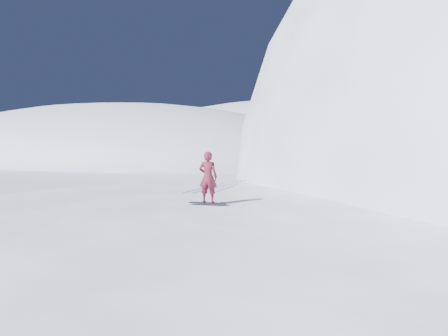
# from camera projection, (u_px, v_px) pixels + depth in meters

# --- Properties ---
(ground) EXTENTS (400.00, 400.00, 0.00)m
(ground) POSITION_uv_depth(u_px,v_px,m) (162.00, 267.00, 14.04)
(ground) COLOR white
(ground) RESTS_ON ground
(near_ridge) EXTENTS (36.00, 28.00, 4.80)m
(near_ridge) POSITION_uv_depth(u_px,v_px,m) (229.00, 251.00, 16.08)
(near_ridge) COLOR white
(near_ridge) RESTS_ON ground
(far_ridge_a) EXTENTS (120.00, 70.00, 28.00)m
(far_ridge_a) POSITION_uv_depth(u_px,v_px,m) (103.00, 160.00, 101.49)
(far_ridge_a) COLOR white
(far_ridge_a) RESTS_ON ground
(far_ridge_c) EXTENTS (140.00, 90.00, 36.00)m
(far_ridge_c) POSITION_uv_depth(u_px,v_px,m) (288.00, 157.00, 128.59)
(far_ridge_c) COLOR white
(far_ridge_c) RESTS_ON ground
(wind_bumps) EXTENTS (16.00, 14.40, 1.00)m
(wind_bumps) POSITION_uv_depth(u_px,v_px,m) (185.00, 251.00, 16.14)
(wind_bumps) COLOR white
(wind_bumps) RESTS_ON ground
(snowboard) EXTENTS (1.30, 0.59, 0.02)m
(snowboard) POSITION_uv_depth(u_px,v_px,m) (208.00, 203.00, 12.99)
(snowboard) COLOR black
(snowboard) RESTS_ON near_ridge
(snowboarder) EXTENTS (0.70, 0.56, 1.67)m
(snowboarder) POSITION_uv_depth(u_px,v_px,m) (208.00, 177.00, 12.94)
(snowboarder) COLOR maroon
(snowboarder) RESTS_ON snowboard
(vapor_plume) EXTENTS (8.91, 7.13, 6.24)m
(vapor_plume) POSITION_uv_depth(u_px,v_px,m) (6.00, 167.00, 72.55)
(vapor_plume) COLOR white
(vapor_plume) RESTS_ON ground
(board_tracks) EXTENTS (1.96, 5.97, 0.04)m
(board_tracks) POSITION_uv_depth(u_px,v_px,m) (223.00, 185.00, 18.31)
(board_tracks) COLOR silver
(board_tracks) RESTS_ON ground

